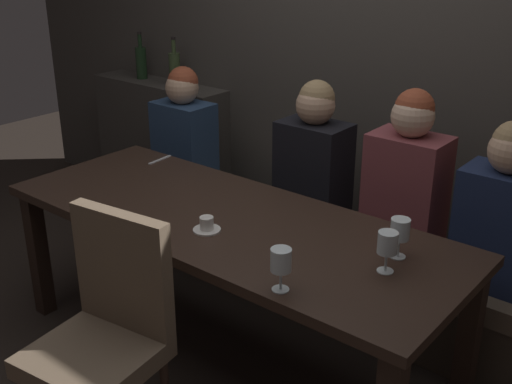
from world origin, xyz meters
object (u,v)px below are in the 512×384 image
Objects in this scene: wine_glass_near_left at (400,230)px; fork_on_table at (160,160)px; wine_glass_center_front at (281,262)px; diner_near_end at (503,211)px; espresso_cup at (207,225)px; chair_near_side at (106,325)px; wine_glass_far_right at (387,245)px; wine_bottle_pale_label at (175,68)px; diner_bearded at (314,160)px; diner_redhead at (184,130)px; diner_far_end at (407,179)px; wine_bottle_dark_red at (141,62)px; banquette_bench at (312,259)px; dining_table at (227,234)px.

fork_on_table is (-1.57, 0.18, -0.11)m from wine_glass_near_left.
diner_near_end is at bearing 68.12° from wine_glass_center_front.
espresso_cup is at bearing -35.19° from fork_on_table.
chair_near_side reaches higher than fork_on_table.
wine_bottle_pale_label is at bearing 154.80° from wine_glass_far_right.
wine_glass_far_right is at bearing -40.43° from diner_bearded.
fork_on_table is at bearing -64.22° from diner_redhead.
diner_bearded is 4.83× the size of wine_glass_center_front.
wine_bottle_pale_label is (-2.36, 0.34, 0.26)m from diner_near_end.
wine_bottle_dark_red reaches higher than diner_far_end.
banquette_bench is 14.71× the size of fork_on_table.
wine_bottle_pale_label reaches higher than chair_near_side.
dining_table is at bearing -169.46° from wine_glass_near_left.
dining_table is at bearing 148.50° from wine_glass_center_front.
wine_glass_near_left is (0.74, 0.87, 0.30)m from chair_near_side.
dining_table is 0.82m from banquette_bench.
dining_table is 0.81m from wine_glass_near_left.
chair_near_side reaches higher than banquette_bench.
dining_table is 0.88× the size of banquette_bench.
diner_bearded is 1.05× the size of diner_near_end.
wine_glass_near_left is at bearing -19.76° from wine_bottle_dark_red.
chair_near_side is (0.03, -0.72, -0.09)m from dining_table.
wine_glass_center_front is at bearing -111.88° from diner_near_end.
wine_glass_far_right is at bearing 57.60° from wine_glass_center_front.
wine_bottle_pale_label is 0.97m from fork_on_table.
espresso_cup is (-0.96, -0.86, -0.04)m from diner_near_end.
banquette_bench is 3.40× the size of diner_redhead.
diner_near_end reaches higher than diner_redhead.
diner_near_end reaches higher than dining_table.
diner_redhead is 1.49m from diner_far_end.
wine_glass_center_front is (1.95, -1.38, -0.22)m from wine_bottle_pale_label.
diner_redhead is at bearing 179.92° from diner_near_end.
diner_far_end is 4.84× the size of fork_on_table.
banquette_bench is 1.22m from wine_glass_far_right.
diner_bearded is 1.45m from wine_bottle_pale_label.
diner_near_end is (0.98, -0.01, 0.58)m from banquette_bench.
diner_redhead is 2.25× the size of wine_bottle_pale_label.
wine_bottle_pale_label is 2.40m from wine_glass_center_front.
diner_near_end is at bearing 41.85° from espresso_cup.
diner_redhead is 0.89× the size of diner_far_end.
dining_table is 13.41× the size of wine_glass_center_front.
wine_bottle_dark_red is 2.67m from wine_glass_near_left.
fork_on_table is at bearing -164.02° from diner_far_end.
wine_glass_near_left is 0.81m from espresso_cup.
diner_bearded is (0.00, 0.68, 0.17)m from dining_table.
diner_far_end is 0.75m from wine_glass_far_right.
diner_far_end is at bearing 11.54° from fork_on_table.
diner_redhead is 1.83m from wine_glass_near_left.
wine_bottle_pale_label is at bearing 157.59° from wine_glass_near_left.
dining_table is 6.75× the size of wine_bottle_pale_label.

